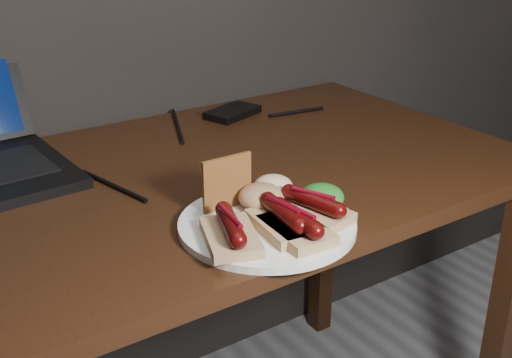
% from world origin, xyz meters
% --- Properties ---
extents(desk, '(1.40, 0.70, 0.75)m').
position_xyz_m(desk, '(0.00, 1.38, 0.66)').
color(desk, '#371D0D').
rests_on(desk, ground).
extents(hard_drive, '(0.14, 0.11, 0.02)m').
position_xyz_m(hard_drive, '(0.32, 1.63, 0.76)').
color(hard_drive, black).
rests_on(hard_drive, desk).
extents(desk_cables, '(0.90, 0.41, 0.01)m').
position_xyz_m(desk_cables, '(0.02, 1.53, 0.75)').
color(desk_cables, black).
rests_on(desk_cables, desk).
extents(plate, '(0.32, 0.32, 0.01)m').
position_xyz_m(plate, '(0.07, 1.14, 0.76)').
color(plate, white).
rests_on(plate, desk).
extents(bread_sausage_left, '(0.10, 0.13, 0.04)m').
position_xyz_m(bread_sausage_left, '(-0.01, 1.11, 0.78)').
color(bread_sausage_left, tan).
rests_on(bread_sausage_left, plate).
extents(bread_sausage_center, '(0.08, 0.12, 0.04)m').
position_xyz_m(bread_sausage_center, '(0.08, 1.10, 0.78)').
color(bread_sausage_center, tan).
rests_on(bread_sausage_center, plate).
extents(bread_sausage_right, '(0.09, 0.13, 0.04)m').
position_xyz_m(bread_sausage_right, '(0.14, 1.11, 0.78)').
color(bread_sausage_right, tan).
rests_on(bread_sausage_right, plate).
extents(bread_sausage_extra, '(0.08, 0.12, 0.04)m').
position_xyz_m(bread_sausage_extra, '(0.08, 1.08, 0.78)').
color(bread_sausage_extra, tan).
rests_on(bread_sausage_extra, plate).
extents(crispbread, '(0.09, 0.01, 0.08)m').
position_xyz_m(crispbread, '(0.05, 1.21, 0.80)').
color(crispbread, '#9E5C2B').
rests_on(crispbread, plate).
extents(salad_greens, '(0.07, 0.07, 0.04)m').
position_xyz_m(salad_greens, '(0.17, 1.12, 0.78)').
color(salad_greens, '#0F4E16').
rests_on(salad_greens, plate).
extents(salsa_mound, '(0.07, 0.07, 0.04)m').
position_xyz_m(salsa_mound, '(0.09, 1.18, 0.78)').
color(salsa_mound, maroon).
rests_on(salsa_mound, plate).
extents(coleslaw_mound, '(0.06, 0.06, 0.04)m').
position_xyz_m(coleslaw_mound, '(0.13, 1.20, 0.78)').
color(coleslaw_mound, white).
rests_on(coleslaw_mound, plate).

